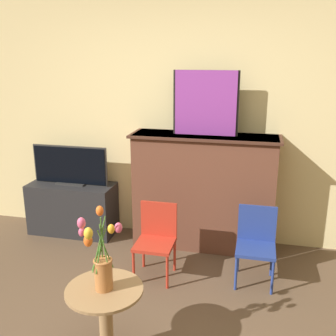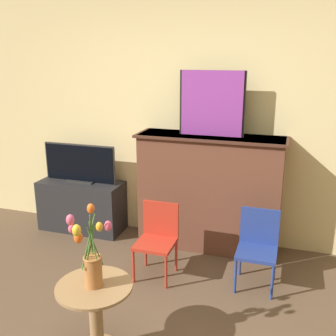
{
  "view_description": "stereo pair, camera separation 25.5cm",
  "coord_description": "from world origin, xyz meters",
  "px_view_note": "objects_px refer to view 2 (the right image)",
  "views": [
    {
      "loc": [
        0.78,
        -1.92,
        1.97
      ],
      "look_at": [
        0.07,
        1.13,
        1.06
      ],
      "focal_mm": 42.0,
      "sensor_mm": 36.0,
      "label": 1
    },
    {
      "loc": [
        1.03,
        -1.85,
        1.97
      ],
      "look_at": [
        0.07,
        1.13,
        1.06
      ],
      "focal_mm": 42.0,
      "sensor_mm": 36.0,
      "label": 2
    }
  ],
  "objects_px": {
    "chair_blue": "(258,244)",
    "vase_tulips": "(91,258)",
    "tv_monitor": "(80,164)",
    "chair_red": "(157,236)",
    "painting": "(212,104)"
  },
  "relations": [
    {
      "from": "painting",
      "to": "chair_blue",
      "type": "xyz_separation_m",
      "value": [
        0.56,
        -0.57,
        -1.13
      ]
    },
    {
      "from": "painting",
      "to": "chair_blue",
      "type": "distance_m",
      "value": 1.38
    },
    {
      "from": "tv_monitor",
      "to": "vase_tulips",
      "type": "xyz_separation_m",
      "value": [
        1.08,
        -1.74,
        -0.07
      ]
    },
    {
      "from": "vase_tulips",
      "to": "painting",
      "type": "bearing_deg",
      "value": 77.14
    },
    {
      "from": "chair_blue",
      "to": "tv_monitor",
      "type": "bearing_deg",
      "value": 165.01
    },
    {
      "from": "painting",
      "to": "chair_blue",
      "type": "relative_size",
      "value": 0.95
    },
    {
      "from": "tv_monitor",
      "to": "chair_blue",
      "type": "height_order",
      "value": "tv_monitor"
    },
    {
      "from": "chair_blue",
      "to": "vase_tulips",
      "type": "xyz_separation_m",
      "value": [
        -0.96,
        -1.19,
        0.33
      ]
    },
    {
      "from": "chair_blue",
      "to": "vase_tulips",
      "type": "distance_m",
      "value": 1.57
    },
    {
      "from": "tv_monitor",
      "to": "vase_tulips",
      "type": "height_order",
      "value": "vase_tulips"
    },
    {
      "from": "tv_monitor",
      "to": "chair_red",
      "type": "xyz_separation_m",
      "value": [
        1.16,
        -0.66,
        -0.4
      ]
    },
    {
      "from": "vase_tulips",
      "to": "chair_blue",
      "type": "bearing_deg",
      "value": 51.09
    },
    {
      "from": "chair_blue",
      "to": "vase_tulips",
      "type": "height_order",
      "value": "vase_tulips"
    },
    {
      "from": "vase_tulips",
      "to": "chair_red",
      "type": "bearing_deg",
      "value": 85.98
    },
    {
      "from": "painting",
      "to": "vase_tulips",
      "type": "xyz_separation_m",
      "value": [
        -0.4,
        -1.76,
        -0.8
      ]
    }
  ]
}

